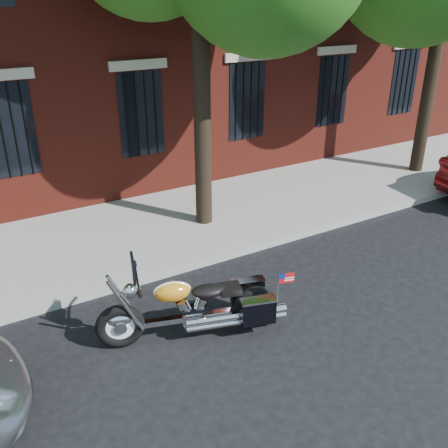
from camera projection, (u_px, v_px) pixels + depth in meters
ground at (257, 293)px, 8.89m from camera, size 120.00×120.00×0.00m
curb at (219, 257)px, 9.93m from camera, size 40.00×0.16×0.15m
sidewalk at (178, 223)px, 11.40m from camera, size 40.00×3.60×0.15m
motorcycle at (199, 308)px, 7.61m from camera, size 2.76×1.39×1.49m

